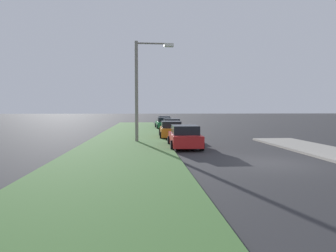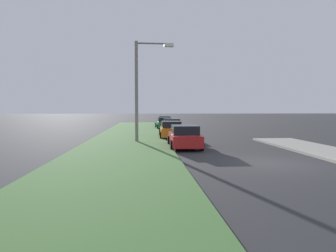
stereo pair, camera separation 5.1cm
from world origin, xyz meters
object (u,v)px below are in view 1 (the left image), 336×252
at_px(parked_car_green, 164,123).
at_px(parked_car_red, 185,137).
at_px(parked_car_blue, 164,121).
at_px(parked_car_white, 171,126).
at_px(parked_car_orange, 171,130).
at_px(streetlight, 141,84).

bearing_deg(parked_car_green, parked_car_red, 178.06).
distance_m(parked_car_red, parked_car_blue, 24.72).
distance_m(parked_car_white, parked_car_green, 5.75).
xyz_separation_m(parked_car_orange, parked_car_green, (11.98, -0.18, 0.00)).
relative_size(parked_car_white, parked_car_green, 0.99).
height_order(parked_car_red, parked_car_blue, same).
xyz_separation_m(parked_car_blue, streetlight, (-21.48, 3.18, 3.67)).
distance_m(parked_car_blue, streetlight, 22.02).
bearing_deg(streetlight, parked_car_red, -139.17).
bearing_deg(parked_car_white, parked_car_green, 5.22).
bearing_deg(streetlight, parked_car_orange, -37.21).
height_order(parked_car_orange, parked_car_white, same).
relative_size(parked_car_red, parked_car_white, 1.00).
height_order(parked_car_white, streetlight, streetlight).
distance_m(parked_car_red, parked_car_orange, 6.57).
bearing_deg(parked_car_green, parked_car_blue, -6.67).
bearing_deg(parked_car_green, parked_car_orange, 176.92).
height_order(parked_car_orange, streetlight, streetlight).
bearing_deg(parked_car_blue, parked_car_green, 176.31).
bearing_deg(parked_car_red, parked_car_white, -0.53).
distance_m(parked_car_red, streetlight, 5.64).
bearing_deg(parked_car_orange, parked_car_red, -175.91).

